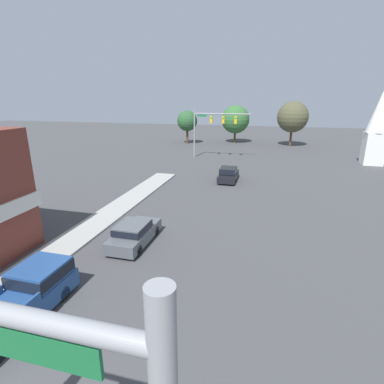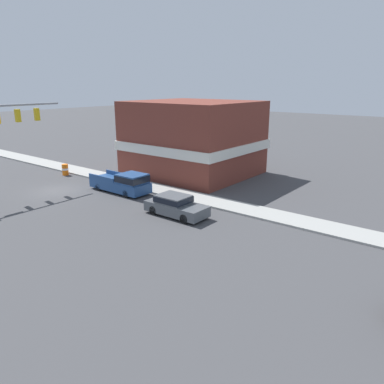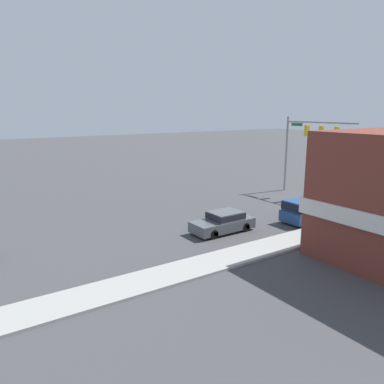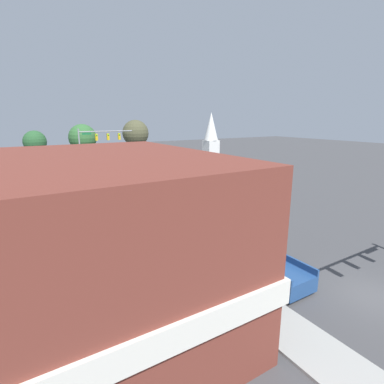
# 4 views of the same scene
# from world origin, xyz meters

# --- Properties ---
(ground_plane) EXTENTS (200.00, 200.00, 0.00)m
(ground_plane) POSITION_xyz_m (0.00, 0.00, 0.00)
(ground_plane) COLOR #424244
(sidewalk_curb) EXTENTS (2.40, 60.00, 0.14)m
(sidewalk_curb) POSITION_xyz_m (-5.70, 0.00, 0.07)
(sidewalk_curb) COLOR #9E9E99
(sidewalk_curb) RESTS_ON ground
(near_signal_assembly) EXTENTS (8.12, 0.49, 7.84)m
(near_signal_assembly) POSITION_xyz_m (3.16, -2.04, 5.81)
(near_signal_assembly) COLOR gray
(near_signal_assembly) RESTS_ON ground
(car_lead) EXTENTS (1.93, 4.60, 1.46)m
(car_lead) POSITION_xyz_m (-1.59, 12.33, 0.77)
(car_lead) COLOR black
(car_lead) RESTS_ON ground
(pickup_truck_parked) EXTENTS (2.05, 5.78, 1.79)m
(pickup_truck_parked) POSITION_xyz_m (-3.27, 5.07, 0.89)
(pickup_truck_parked) COLOR black
(pickup_truck_parked) RESTS_ON ground
(construction_barrel) EXTENTS (0.64, 0.64, 1.13)m
(construction_barrel) POSITION_xyz_m (-3.90, -4.52, 0.57)
(construction_barrel) COLOR orange
(construction_barrel) RESTS_ON ground
(corner_brick_building) EXTENTS (10.80, 11.79, 7.37)m
(corner_brick_building) POSITION_xyz_m (-12.65, 5.29, 3.61)
(corner_brick_building) COLOR brown
(corner_brick_building) RESTS_ON ground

